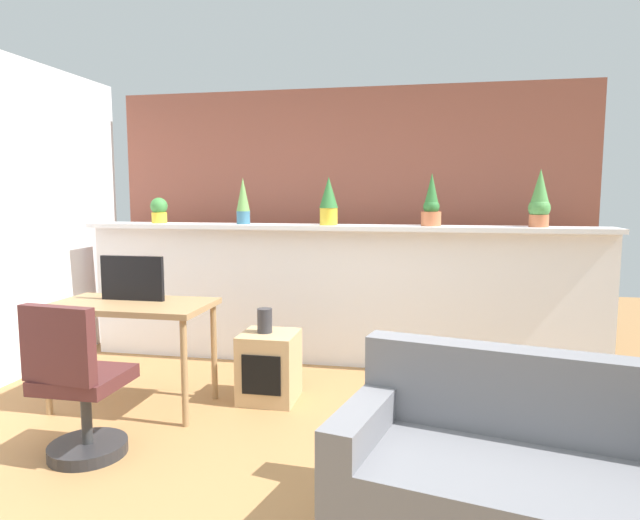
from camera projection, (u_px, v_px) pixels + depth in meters
name	position (u px, v px, depth m)	size (l,w,h in m)	color
ground_plane	(274.00, 473.00, 2.98)	(12.00, 12.00, 0.00)	#9E7042
divider_wall	(336.00, 297.00, 4.86)	(4.54, 0.16, 1.20)	silver
plant_shelf	(335.00, 227.00, 4.75)	(4.54, 0.36, 0.04)	silver
brick_wall_behind	(346.00, 220.00, 5.37)	(4.54, 0.10, 2.50)	brown
potted_plant_0	(159.00, 210.00, 5.05)	(0.15, 0.15, 0.23)	gold
potted_plant_1	(243.00, 201.00, 4.88)	(0.12, 0.12, 0.41)	#386B84
potted_plant_2	(329.00, 200.00, 4.70)	(0.16, 0.16, 0.41)	gold
potted_plant_3	(431.00, 204.00, 4.57)	(0.16, 0.16, 0.44)	#C66B42
potted_plant_4	(540.00, 201.00, 4.42)	(0.17, 0.17, 0.46)	#C66B42
desk	(132.00, 314.00, 3.86)	(1.10, 0.60, 0.75)	#99754C
tv_monitor	(132.00, 278.00, 3.91)	(0.47, 0.04, 0.32)	black
office_chair	(78.00, 393.00, 3.10)	(0.46, 0.47, 0.91)	#262628
side_cube_shelf	(269.00, 367.00, 4.02)	(0.40, 0.41, 0.50)	tan
vase_on_shelf	(265.00, 321.00, 4.00)	(0.11, 0.11, 0.18)	#2D2D33
couch	(527.00, 487.00, 2.30)	(1.69, 1.09, 0.80)	slate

